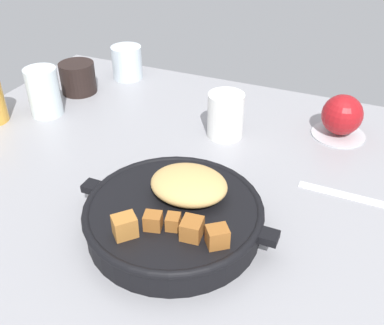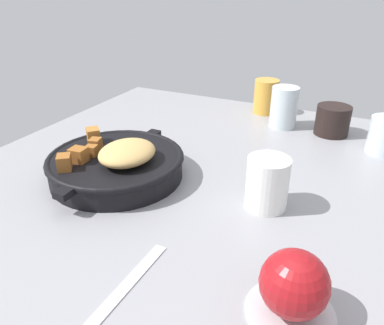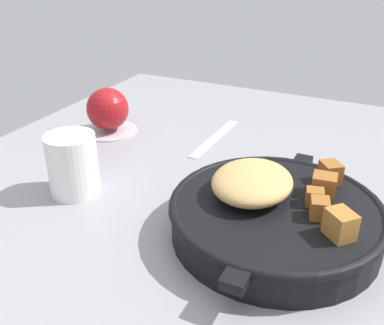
# 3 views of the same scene
# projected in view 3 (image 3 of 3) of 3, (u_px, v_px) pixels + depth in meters

# --- Properties ---
(ground_plane) EXTENTS (1.10, 0.85, 0.02)m
(ground_plane) POSITION_uv_depth(u_px,v_px,m) (193.00, 220.00, 0.58)
(ground_plane) COLOR gray
(cast_iron_skillet) EXTENTS (0.30, 0.26, 0.08)m
(cast_iron_skillet) POSITION_uv_depth(u_px,v_px,m) (274.00, 213.00, 0.52)
(cast_iron_skillet) COLOR black
(cast_iron_skillet) RESTS_ON ground_plane
(saucer_plate) EXTENTS (0.10, 0.10, 0.01)m
(saucer_plate) POSITION_uv_depth(u_px,v_px,m) (110.00, 130.00, 0.82)
(saucer_plate) COLOR #B7BABF
(saucer_plate) RESTS_ON ground_plane
(red_apple) EXTENTS (0.08, 0.08, 0.08)m
(red_apple) POSITION_uv_depth(u_px,v_px,m) (108.00, 109.00, 0.80)
(red_apple) COLOR maroon
(red_apple) RESTS_ON saucer_plate
(butter_knife) EXTENTS (0.18, 0.02, 0.00)m
(butter_knife) POSITION_uv_depth(u_px,v_px,m) (215.00, 138.00, 0.79)
(butter_knife) COLOR silver
(butter_knife) RESTS_ON ground_plane
(white_creamer_pitcher) EXTENTS (0.07, 0.07, 0.09)m
(white_creamer_pitcher) POSITION_uv_depth(u_px,v_px,m) (73.00, 164.00, 0.61)
(white_creamer_pitcher) COLOR white
(white_creamer_pitcher) RESTS_ON ground_plane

